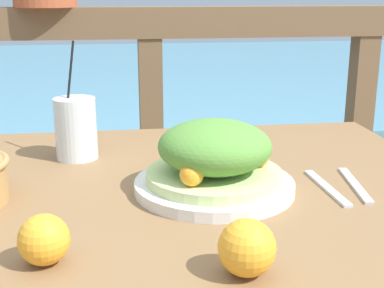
{
  "coord_description": "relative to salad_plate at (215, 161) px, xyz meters",
  "views": [
    {
      "loc": [
        -0.1,
        -0.91,
        1.06
      ],
      "look_at": [
        0.04,
        0.07,
        0.77
      ],
      "focal_mm": 50.0,
      "sensor_mm": 36.0,
      "label": 1
    }
  ],
  "objects": [
    {
      "name": "patio_table",
      "position": [
        -0.07,
        0.03,
        -0.15
      ],
      "size": [
        1.07,
        0.86,
        0.71
      ],
      "color": "olive",
      "rests_on": "ground_plane"
    },
    {
      "name": "railing_fence",
      "position": [
        -0.07,
        0.73,
        -0.07
      ],
      "size": [
        2.8,
        0.08,
        1.01
      ],
      "color": "brown",
      "rests_on": "ground_plane"
    },
    {
      "name": "sea_backdrop",
      "position": [
        -0.07,
        3.23,
        -0.54
      ],
      "size": [
        12.0,
        4.0,
        0.46
      ],
      "color": "#568EA8",
      "rests_on": "ground_plane"
    },
    {
      "name": "salad_plate",
      "position": [
        0.0,
        0.0,
        0.0
      ],
      "size": [
        0.29,
        0.29,
        0.13
      ],
      "color": "silver",
      "rests_on": "patio_table"
    },
    {
      "name": "drink_glass",
      "position": [
        -0.26,
        0.23,
        0.01
      ],
      "size": [
        0.09,
        0.09,
        0.25
      ],
      "color": "silver",
      "rests_on": "patio_table"
    },
    {
      "name": "fork",
      "position": [
        0.2,
        -0.02,
        -0.05
      ],
      "size": [
        0.02,
        0.18,
        0.0
      ],
      "color": "silver",
      "rests_on": "patio_table"
    },
    {
      "name": "knife",
      "position": [
        0.26,
        -0.01,
        -0.05
      ],
      "size": [
        0.04,
        0.18,
        0.0
      ],
      "color": "silver",
      "rests_on": "patio_table"
    },
    {
      "name": "orange_near_basket",
      "position": [
        -0.27,
        -0.23,
        -0.02
      ],
      "size": [
        0.07,
        0.07,
        0.07
      ],
      "color": "#F9A328",
      "rests_on": "patio_table"
    },
    {
      "name": "orange_near_glass",
      "position": [
        -0.01,
        -0.29,
        -0.02
      ],
      "size": [
        0.07,
        0.07,
        0.07
      ],
      "color": "#F9A328",
      "rests_on": "patio_table"
    }
  ]
}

